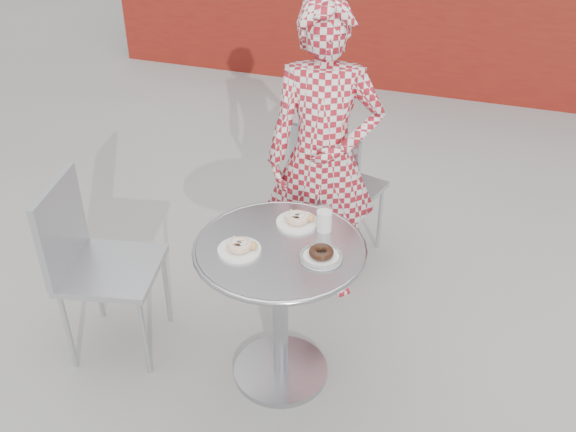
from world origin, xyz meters
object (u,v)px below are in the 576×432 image
(chair_left, at_px, (115,299))
(plate_far, at_px, (298,220))
(seated_person, at_px, (324,158))
(bistro_table, at_px, (280,280))
(plate_near, at_px, (240,247))
(milk_cup, at_px, (324,220))
(plate_checker, at_px, (321,255))
(chair_far, at_px, (338,216))

(chair_left, xyz_separation_m, plate_far, (0.81, 0.25, 0.46))
(chair_left, relative_size, seated_person, 0.57)
(bistro_table, relative_size, plate_near, 4.12)
(seated_person, height_order, plate_far, seated_person)
(plate_far, distance_m, milk_cup, 0.12)
(plate_checker, bearing_deg, bistro_table, 173.06)
(bistro_table, relative_size, chair_left, 0.82)
(chair_far, height_order, plate_far, chair_far)
(plate_near, bearing_deg, chair_far, 83.14)
(chair_far, relative_size, chair_left, 0.97)
(bistro_table, distance_m, milk_cup, 0.31)
(chair_far, relative_size, plate_far, 4.77)
(seated_person, bearing_deg, plate_far, -97.82)
(chair_far, xyz_separation_m, chair_left, (-0.79, -1.05, 0.01))
(plate_near, bearing_deg, seated_person, 81.67)
(seated_person, xyz_separation_m, milk_cup, (0.16, -0.53, -0.00))
(plate_checker, bearing_deg, chair_left, -177.51)
(chair_left, bearing_deg, plate_checker, -100.20)
(plate_near, height_order, plate_checker, plate_near)
(seated_person, distance_m, plate_near, 0.79)
(seated_person, relative_size, plate_far, 8.69)
(milk_cup, bearing_deg, plate_near, -137.16)
(plate_far, xyz_separation_m, milk_cup, (0.12, -0.01, 0.03))
(milk_cup, bearing_deg, chair_far, 99.88)
(bistro_table, relative_size, seated_person, 0.47)
(chair_far, distance_m, plate_checker, 1.13)
(bistro_table, height_order, milk_cup, milk_cup)
(bistro_table, distance_m, plate_far, 0.27)
(chair_left, xyz_separation_m, seated_person, (0.77, 0.76, 0.50))
(bistro_table, height_order, seated_person, seated_person)
(chair_left, relative_size, plate_near, 5.00)
(seated_person, distance_m, plate_far, 0.52)
(bistro_table, height_order, plate_checker, plate_checker)
(chair_left, xyz_separation_m, plate_checker, (0.98, 0.04, 0.46))
(seated_person, height_order, plate_checker, seated_person)
(chair_far, bearing_deg, plate_checker, 115.25)
(plate_checker, height_order, milk_cup, milk_cup)
(chair_left, distance_m, milk_cup, 1.08)
(bistro_table, bearing_deg, plate_checker, -6.94)
(plate_far, distance_m, plate_near, 0.31)
(bistro_table, xyz_separation_m, seated_person, (-0.02, 0.69, 0.23))
(bistro_table, distance_m, seated_person, 0.73)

